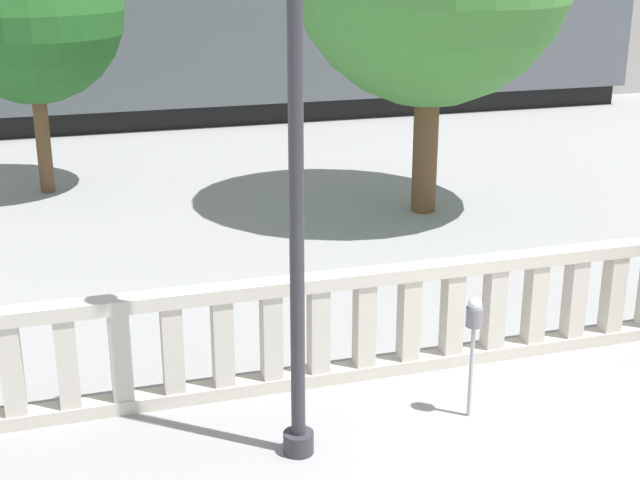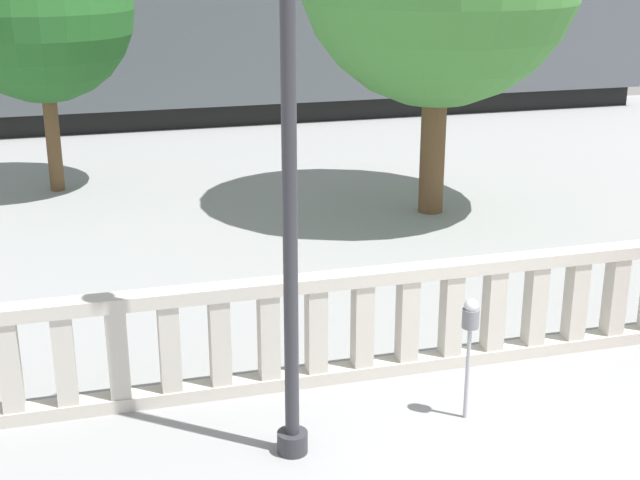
% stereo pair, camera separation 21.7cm
% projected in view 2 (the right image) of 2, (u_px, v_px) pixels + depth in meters
% --- Properties ---
extents(balustrade, '(12.27, 0.24, 1.20)m').
position_uv_depth(balustrade, '(472.00, 312.00, 9.64)').
color(balustrade, '#BCB5A8').
rests_on(balustrade, ground).
extents(lamppost, '(0.30, 0.30, 6.00)m').
position_uv_depth(lamppost, '(289.00, 99.00, 7.07)').
color(lamppost, '#2D2D33').
rests_on(lamppost, ground).
extents(parking_meter, '(0.16, 0.16, 1.25)m').
position_uv_depth(parking_meter, '(470.00, 324.00, 8.37)').
color(parking_meter, '#99999E').
rests_on(parking_meter, ground).
extents(train_near, '(18.93, 2.63, 4.34)m').
position_uv_depth(train_near, '(304.00, 39.00, 23.06)').
color(train_near, black).
rests_on(train_near, ground).
extents(tree_right, '(3.24, 3.24, 4.88)m').
position_uv_depth(tree_right, '(40.00, 10.00, 15.52)').
color(tree_right, brown).
rests_on(tree_right, ground).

